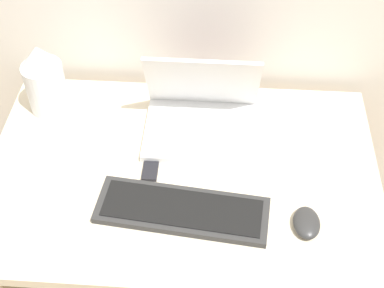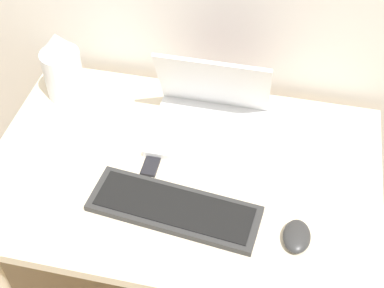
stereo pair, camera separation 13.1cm
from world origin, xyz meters
TOP-DOWN VIEW (x-y plane):
  - desk at (0.00, 0.34)m, footprint 1.02×0.68m
  - laptop at (0.04, 0.50)m, footprint 0.31×0.24m
  - keyboard at (0.01, 0.21)m, footprint 0.43×0.18m
  - mouse at (0.31, 0.19)m, footprint 0.06×0.09m
  - vase at (-0.40, 0.55)m, footprint 0.11×0.11m
  - mp3_player at (-0.08, 0.33)m, footprint 0.04×0.06m

SIDE VIEW (x-z plane):
  - desk at x=0.00m, z-range 0.26..0.99m
  - mp3_player at x=-0.08m, z-range 0.73..0.74m
  - keyboard at x=0.01m, z-range 0.73..0.75m
  - mouse at x=0.31m, z-range 0.73..0.76m
  - laptop at x=0.04m, z-range 0.66..0.90m
  - vase at x=-0.40m, z-range 0.73..0.94m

